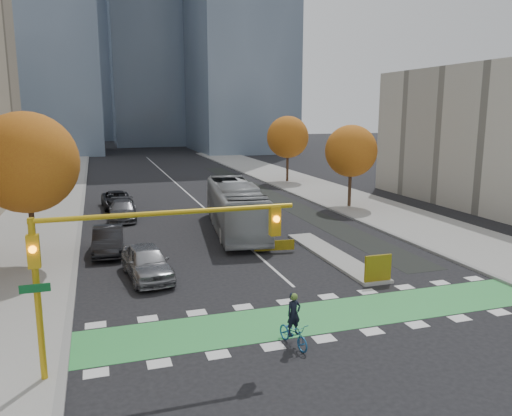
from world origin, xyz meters
TOP-DOWN VIEW (x-y plane):
  - ground at (0.00, 0.00)m, footprint 300.00×300.00m
  - sidewalk_west at (-13.50, 20.00)m, footprint 7.00×120.00m
  - sidewalk_east at (13.50, 20.00)m, footprint 7.00×120.00m
  - curb_west at (-10.00, 20.00)m, footprint 0.30×120.00m
  - curb_east at (10.00, 20.00)m, footprint 0.30×120.00m
  - bike_crossing at (0.00, 1.50)m, footprint 20.00×3.00m
  - centre_line at (0.00, 40.00)m, footprint 0.15×70.00m
  - bike_lane_paint at (7.50, 30.00)m, footprint 2.50×50.00m
  - median_island at (4.00, 9.00)m, footprint 1.60×10.00m
  - hazard_board at (4.00, 4.20)m, footprint 1.40×0.12m
  - tree_west at (-12.00, 12.00)m, footprint 5.20×5.20m
  - tree_east_near at (12.00, 22.00)m, footprint 4.40×4.40m
  - tree_east_far at (12.50, 38.00)m, footprint 4.80×4.80m
  - traffic_signal_west at (-7.93, -0.51)m, footprint 8.53×0.56m
  - cyclist at (-2.29, -0.56)m, footprint 0.95×1.80m
  - bus at (0.33, 16.61)m, footprint 4.42×12.50m
  - parked_car_a at (-6.50, 8.48)m, footprint 2.52×5.11m
  - parked_car_b at (-8.22, 13.69)m, footprint 1.92×4.83m
  - parked_car_c at (-6.91, 22.91)m, footprint 2.26×5.08m
  - parked_car_d at (-7.13, 27.91)m, footprint 2.61×5.20m

SIDE VIEW (x-z plane):
  - ground at x=0.00m, z-range 0.00..0.00m
  - centre_line at x=0.00m, z-range 0.00..0.01m
  - bike_lane_paint at x=7.50m, z-range 0.00..0.01m
  - bike_crossing at x=0.00m, z-range 0.00..0.01m
  - sidewalk_west at x=-13.50m, z-range 0.00..0.15m
  - sidewalk_east at x=13.50m, z-range 0.00..0.15m
  - curb_west at x=-10.00m, z-range -0.01..0.15m
  - curb_east at x=10.00m, z-range -0.01..0.15m
  - median_island at x=4.00m, z-range 0.00..0.16m
  - cyclist at x=-2.29m, z-range -0.33..1.65m
  - parked_car_d at x=-7.13m, z-range 0.00..1.41m
  - parked_car_c at x=-6.91m, z-range 0.00..1.45m
  - parked_car_b at x=-8.22m, z-range 0.00..1.56m
  - hazard_board at x=4.00m, z-range 0.15..1.45m
  - parked_car_a at x=-6.50m, z-range 0.00..1.67m
  - bus at x=0.33m, z-range 0.00..3.41m
  - traffic_signal_west at x=-7.93m, z-range 1.43..6.63m
  - tree_east_near at x=12.00m, z-range 1.33..8.40m
  - tree_east_far at x=12.50m, z-range 1.42..9.07m
  - tree_west at x=-12.00m, z-range 1.50..9.73m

